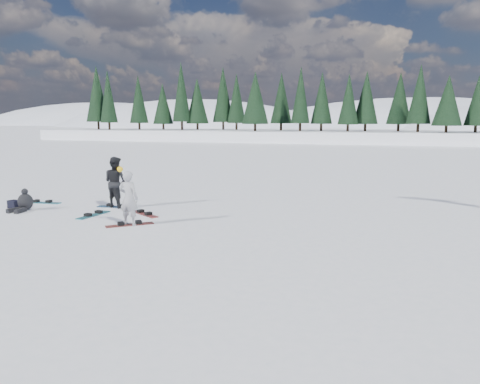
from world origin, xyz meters
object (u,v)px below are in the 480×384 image
object	(u,v)px
seated_rider	(24,202)
gear_bag	(14,204)
snowboarder_man	(116,182)
snowboard_loose_b	(144,214)
snowboarder_woman	(129,198)
snowboard_loose_c	(43,203)
snowboard_loose_a	(93,215)

from	to	relation	value
seated_rider	gear_bag	distance (m)	0.76
snowboarder_man	gear_bag	distance (m)	3.90
gear_bag	snowboard_loose_b	world-z (taller)	gear_bag
snowboarder_woman	snowboard_loose_b	xyz separation A→B (m)	(-0.37, 1.65, -0.87)
snowboarder_woman	snowboarder_man	world-z (taller)	snowboarder_man
snowboarder_man	gear_bag	xyz separation A→B (m)	(-3.58, -1.31, -0.82)
seated_rider	gear_bag	world-z (taller)	seated_rider
snowboarder_woman	snowboard_loose_c	xyz separation A→B (m)	(-5.37, 2.48, -0.87)
snowboarder_woman	snowboard_loose_a	world-z (taller)	snowboarder_woman
snowboard_loose_a	snowboard_loose_c	size ratio (longest dim) A/B	1.00
snowboarder_man	snowboard_loose_c	xyz separation A→B (m)	(-3.31, -0.09, -0.95)
snowboarder_woman	snowboard_loose_c	world-z (taller)	snowboarder_woman
snowboarder_woman	gear_bag	distance (m)	5.82
seated_rider	gear_bag	xyz separation A→B (m)	(-0.70, 0.25, -0.16)
snowboarder_woman	snowboard_loose_b	size ratio (longest dim) A/B	1.26
snowboarder_woman	seated_rider	distance (m)	5.07
snowboard_loose_b	snowboard_loose_c	xyz separation A→B (m)	(-5.00, 0.82, 0.00)
seated_rider	snowboard_loose_c	xyz separation A→B (m)	(-0.43, 1.47, -0.30)
snowboarder_man	seated_rider	distance (m)	3.34
snowboarder_woman	seated_rider	world-z (taller)	snowboarder_woman
snowboarder_man	seated_rider	size ratio (longest dim) A/B	1.99
snowboarder_woman	snowboard_loose_b	bearing A→B (deg)	-75.82
seated_rider	snowboard_loose_b	size ratio (longest dim) A/B	0.65
snowboarder_woman	snowboard_loose_a	size ratio (longest dim) A/B	1.26
seated_rider	snowboard_loose_b	xyz separation A→B (m)	(4.56, 0.65, -0.30)
seated_rider	gear_bag	size ratio (longest dim) A/B	2.16
snowboard_loose_b	seated_rider	bearing A→B (deg)	-138.71
snowboarder_woman	snowboard_loose_c	bearing A→B (deg)	-23.22
snowboarder_woman	seated_rider	xyz separation A→B (m)	(-4.93, 1.01, -0.57)
gear_bag	snowboard_loose_c	distance (m)	1.25
snowboarder_woman	gear_bag	bearing A→B (deg)	-11.04
snowboard_loose_b	snowboard_loose_a	distance (m)	1.76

